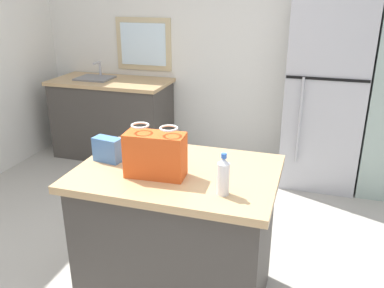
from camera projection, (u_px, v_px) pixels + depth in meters
back_wall at (238, 47)px, 4.50m from camera, size 4.83×0.13×2.60m
kitchen_island at (178, 236)px, 2.54m from camera, size 1.17×0.82×0.92m
refrigerator at (324, 95)px, 4.01m from camera, size 0.74×0.70×1.85m
sink_counter at (113, 117)px, 4.84m from camera, size 1.36×0.67×1.10m
shopping_bag at (155, 155)px, 2.25m from camera, size 0.34×0.17×0.30m
small_box at (108, 149)px, 2.47m from camera, size 0.18×0.11×0.15m
bottle at (223, 176)px, 2.06m from camera, size 0.06×0.06×0.23m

